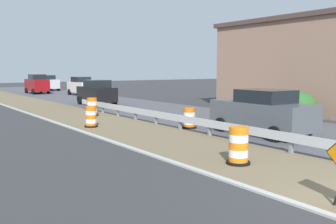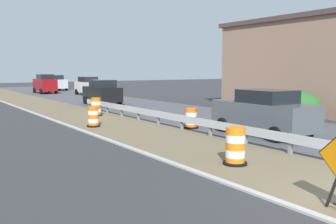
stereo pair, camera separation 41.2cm
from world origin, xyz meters
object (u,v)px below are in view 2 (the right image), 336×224
traffic_barrel_nearest (235,148)px  car_trailing_near_lane (89,86)px  traffic_barrel_far (96,108)px  car_trailing_far_lane (45,84)px  car_lead_near_lane (102,92)px  car_mid_far_lane (56,83)px  car_lead_far_lane (264,112)px  traffic_barrel_close (191,119)px  traffic_barrel_mid (93,118)px

traffic_barrel_nearest → car_trailing_near_lane: (8.14, 31.48, 0.49)m
traffic_barrel_far → car_trailing_far_lane: bearing=81.2°
traffic_barrel_nearest → car_trailing_near_lane: 32.52m
car_lead_near_lane → car_mid_far_lane: bearing=-7.3°
car_trailing_near_lane → car_lead_far_lane: size_ratio=0.86×
traffic_barrel_nearest → traffic_barrel_far: (1.36, 13.60, -0.01)m
traffic_barrel_close → car_trailing_near_lane: size_ratio=0.24×
car_trailing_near_lane → car_trailing_far_lane: 6.54m
car_lead_near_lane → traffic_barrel_nearest: bearing=168.2°
car_mid_far_lane → traffic_barrel_nearest: bearing=-12.2°
car_lead_far_lane → car_trailing_far_lane: size_ratio=1.17×
traffic_barrel_nearest → traffic_barrel_far: traffic_barrel_nearest is taller
traffic_barrel_nearest → car_lead_far_lane: 5.67m
car_lead_near_lane → car_lead_far_lane: (0.08, -16.85, -0.01)m
traffic_barrel_far → car_lead_far_lane: (3.34, -10.47, 0.49)m
car_trailing_near_lane → car_mid_far_lane: car_mid_far_lane is taller
traffic_barrel_mid → traffic_barrel_far: 4.57m
car_lead_near_lane → traffic_barrel_close: bearing=175.2°
car_trailing_near_lane → car_mid_far_lane: bearing=179.9°
traffic_barrel_mid → car_lead_near_lane: (5.19, 10.52, 0.54)m
car_lead_near_lane → car_lead_far_lane: 16.85m
traffic_barrel_mid → car_trailing_near_lane: size_ratio=0.25×
traffic_barrel_close → car_trailing_far_lane: 30.93m
car_lead_near_lane → car_lead_far_lane: bearing=-178.6°
traffic_barrel_nearest → car_lead_far_lane: size_ratio=0.24×
car_lead_near_lane → car_trailing_far_lane: car_trailing_far_lane is taller
car_mid_far_lane → traffic_barrel_far: bearing=-14.5°
traffic_barrel_mid → car_trailing_near_lane: car_trailing_near_lane is taller
traffic_barrel_nearest → car_lead_near_lane: 20.52m
car_lead_far_lane → car_mid_far_lane: 39.64m
traffic_barrel_far → traffic_barrel_nearest: bearing=-95.7°
car_lead_near_lane → car_trailing_far_lane: size_ratio=1.00×
traffic_barrel_far → car_trailing_far_lane: size_ratio=0.27×
traffic_barrel_close → car_lead_far_lane: 3.61m
traffic_barrel_close → car_trailing_far_lane: size_ratio=0.24×
traffic_barrel_nearest → car_lead_far_lane: (4.70, 3.14, 0.48)m
car_trailing_far_lane → traffic_barrel_nearest: bearing=171.6°
traffic_barrel_far → car_lead_far_lane: 11.00m
car_trailing_near_lane → car_lead_far_lane: (-3.45, -28.34, -0.01)m
traffic_barrel_close → car_lead_near_lane: size_ratio=0.24×
traffic_barrel_nearest → traffic_barrel_mid: size_ratio=1.12×
traffic_barrel_far → car_lead_near_lane: (3.26, 6.38, 0.50)m
car_mid_far_lane → car_trailing_far_lane: 6.17m
car_trailing_near_lane → traffic_barrel_close: bearing=-12.0°
traffic_barrel_close → car_lead_near_lane: bearing=84.0°
car_lead_far_lane → traffic_barrel_nearest: bearing=125.2°
traffic_barrel_far → car_mid_far_lane: size_ratio=0.27×
car_trailing_near_lane → car_trailing_far_lane: (-3.11, 5.75, 0.11)m
traffic_barrel_mid → car_trailing_far_lane: car_trailing_far_lane is taller
traffic_barrel_mid → car_mid_far_lane: 34.27m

